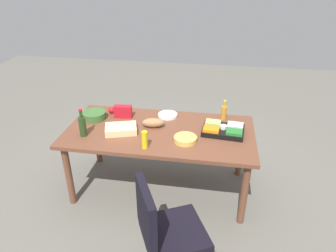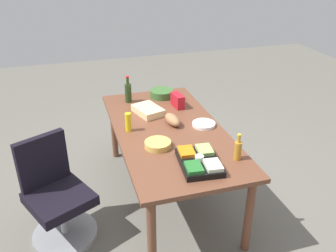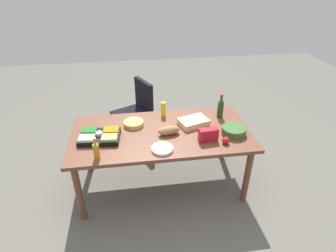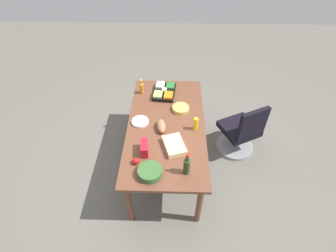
{
  "view_description": "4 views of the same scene",
  "coord_description": "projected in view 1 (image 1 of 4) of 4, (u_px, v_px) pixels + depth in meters",
  "views": [
    {
      "loc": [
        0.55,
        -2.8,
        2.33
      ],
      "look_at": [
        0.09,
        -0.01,
        0.82
      ],
      "focal_mm": 32.98,
      "sensor_mm": 36.0,
      "label": 1
    },
    {
      "loc": [
        2.86,
        -0.86,
        2.32
      ],
      "look_at": [
        0.07,
        -0.03,
        0.83
      ],
      "focal_mm": 38.33,
      "sensor_mm": 36.0,
      "label": 2
    },
    {
      "loc": [
        0.29,
        2.58,
        2.39
      ],
      "look_at": [
        -0.07,
        0.04,
        0.85
      ],
      "focal_mm": 29.67,
      "sensor_mm": 36.0,
      "label": 3
    },
    {
      "loc": [
        -2.45,
        -0.09,
        3.1
      ],
      "look_at": [
        -0.12,
        -0.03,
        0.85
      ],
      "focal_mm": 28.18,
      "sensor_mm": 36.0,
      "label": 4
    }
  ],
  "objects": [
    {
      "name": "ground_plane",
      "position": [
        161.0,
        187.0,
        3.61
      ],
      "size": [
        10.0,
        10.0,
        0.0
      ],
      "primitive_type": "plane",
      "color": "#656259"
    },
    {
      "name": "conference_table",
      "position": [
        160.0,
        137.0,
        3.29
      ],
      "size": [
        1.97,
        0.99,
        0.76
      ],
      "color": "brown",
      "rests_on": "ground"
    },
    {
      "name": "office_chair",
      "position": [
        168.0,
        241.0,
        2.47
      ],
      "size": [
        0.64,
        0.64,
        0.92
      ],
      "color": "gray",
      "rests_on": "ground"
    },
    {
      "name": "chip_bag_red",
      "position": [
        123.0,
        112.0,
        3.49
      ],
      "size": [
        0.21,
        0.1,
        0.14
      ],
      "primitive_type": "cube",
      "rotation": [
        0.0,
        0.0,
        0.1
      ],
      "color": "red",
      "rests_on": "conference_table"
    },
    {
      "name": "chip_bowl",
      "position": [
        185.0,
        139.0,
        3.03
      ],
      "size": [
        0.26,
        0.26,
        0.05
      ],
      "primitive_type": "cylinder",
      "rotation": [
        0.0,
        0.0,
        -0.13
      ],
      "color": "#D5AF53",
      "rests_on": "conference_table"
    },
    {
      "name": "sheet_cake",
      "position": [
        121.0,
        129.0,
        3.2
      ],
      "size": [
        0.37,
        0.31,
        0.07
      ],
      "primitive_type": "cube",
      "rotation": [
        0.0,
        0.0,
        0.31
      ],
      "color": "beige",
      "rests_on": "conference_table"
    },
    {
      "name": "veggie_tray",
      "position": [
        223.0,
        130.0,
        3.18
      ],
      "size": [
        0.45,
        0.34,
        0.09
      ],
      "color": "black",
      "rests_on": "conference_table"
    },
    {
      "name": "bread_loaf",
      "position": [
        153.0,
        123.0,
        3.29
      ],
      "size": [
        0.25,
        0.15,
        0.1
      ],
      "primitive_type": "ellipsoid",
      "rotation": [
        0.0,
        0.0,
        0.16
      ],
      "color": "#996D47",
      "rests_on": "conference_table"
    },
    {
      "name": "mustard_bottle",
      "position": [
        145.0,
        140.0,
        2.9
      ],
      "size": [
        0.06,
        0.06,
        0.18
      ],
      "primitive_type": "cylinder",
      "rotation": [
        0.0,
        0.0,
        -0.04
      ],
      "color": "yellow",
      "rests_on": "conference_table"
    },
    {
      "name": "salad_bowl",
      "position": [
        94.0,
        115.0,
        3.48
      ],
      "size": [
        0.33,
        0.33,
        0.08
      ],
      "primitive_type": "cylinder",
      "rotation": [
        0.0,
        0.0,
        -0.31
      ],
      "color": "#39632E",
      "rests_on": "conference_table"
    },
    {
      "name": "wine_bottle",
      "position": [
        83.0,
        126.0,
        3.1
      ],
      "size": [
        0.08,
        0.08,
        0.3
      ],
      "color": "#263B1A",
      "rests_on": "conference_table"
    },
    {
      "name": "paper_plate_stack",
      "position": [
        168.0,
        115.0,
        3.54
      ],
      "size": [
        0.26,
        0.26,
        0.03
      ],
      "primitive_type": "cylinder",
      "rotation": [
        0.0,
        0.0,
        0.23
      ],
      "color": "white",
      "rests_on": "conference_table"
    },
    {
      "name": "apple_red",
      "position": [
        112.0,
        110.0,
        3.6
      ],
      "size": [
        0.09,
        0.09,
        0.08
      ],
      "primitive_type": "sphere",
      "rotation": [
        0.0,
        0.0,
        0.21
      ],
      "color": "red",
      "rests_on": "conference_table"
    },
    {
      "name": "dressing_bottle",
      "position": [
        224.0,
        112.0,
        3.44
      ],
      "size": [
        0.07,
        0.07,
        0.23
      ],
      "color": "#C18326",
      "rests_on": "conference_table"
    }
  ]
}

